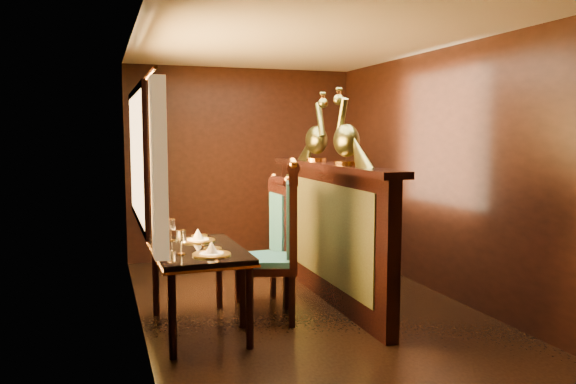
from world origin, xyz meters
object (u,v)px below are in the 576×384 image
at_px(peacock_left, 347,126).
at_px(dining_table, 198,256).
at_px(chair_left, 283,237).
at_px(peacock_right, 316,127).
at_px(chair_right, 273,238).

bearing_deg(peacock_left, dining_table, -176.52).
relative_size(chair_left, peacock_left, 2.01).
relative_size(dining_table, peacock_right, 1.73).
bearing_deg(chair_right, chair_left, -98.51).
xyz_separation_m(chair_right, peacock_right, (0.57, 0.33, 1.06)).
xyz_separation_m(dining_table, peacock_left, (1.38, 0.08, 1.08)).
bearing_deg(peacock_right, chair_left, -128.37).
relative_size(chair_right, peacock_left, 1.76).
bearing_deg(chair_right, dining_table, -151.51).
height_order(dining_table, peacock_right, peacock_right).
bearing_deg(chair_left, chair_right, 102.60).
distance_m(chair_right, peacock_left, 1.27).
height_order(dining_table, chair_left, chair_left).
distance_m(chair_left, peacock_left, 1.15).
xyz_separation_m(peacock_left, peacock_right, (0.00, 0.74, -0.01)).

